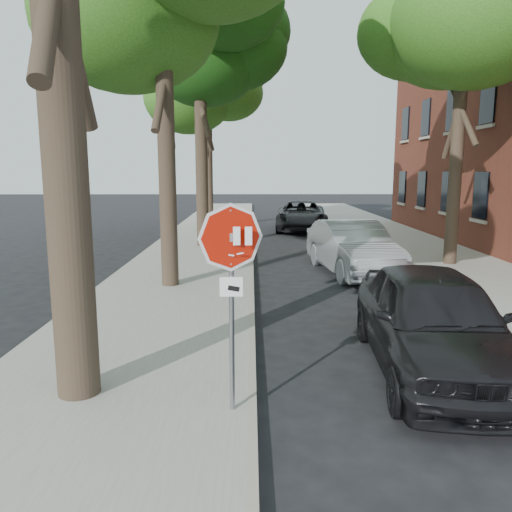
{
  "coord_description": "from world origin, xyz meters",
  "views": [
    {
      "loc": [
        -0.46,
        -5.9,
        3.11
      ],
      "look_at": [
        -0.4,
        0.23,
        2.05
      ],
      "focal_mm": 35.0,
      "sensor_mm": 36.0,
      "label": 1
    }
  ],
  "objects_px": {
    "tree_right": "(462,33)",
    "car_d": "(301,216)",
    "stop_sign": "(231,268)",
    "tree_far": "(207,90)",
    "tree_mid_b": "(199,39)",
    "car_b": "(353,248)",
    "car_a": "(433,320)"
  },
  "relations": [
    {
      "from": "tree_right",
      "to": "car_d",
      "type": "relative_size",
      "value": 1.69
    },
    {
      "from": "stop_sign",
      "to": "car_d",
      "type": "relative_size",
      "value": 0.47
    },
    {
      "from": "stop_sign",
      "to": "tree_far",
      "type": "relative_size",
      "value": 0.28
    },
    {
      "from": "stop_sign",
      "to": "tree_mid_b",
      "type": "relative_size",
      "value": 0.25
    },
    {
      "from": "car_b",
      "to": "stop_sign",
      "type": "bearing_deg",
      "value": -118.1
    },
    {
      "from": "tree_mid_b",
      "to": "car_d",
      "type": "xyz_separation_m",
      "value": [
        4.59,
        5.91,
        -7.23
      ]
    },
    {
      "from": "stop_sign",
      "to": "car_b",
      "type": "bearing_deg",
      "value": 69.74
    },
    {
      "from": "tree_mid_b",
      "to": "car_b",
      "type": "xyz_separation_m",
      "value": [
        5.02,
        -5.21,
        -7.2
      ]
    },
    {
      "from": "stop_sign",
      "to": "tree_mid_b",
      "type": "distance_m",
      "value": 15.48
    },
    {
      "from": "tree_right",
      "to": "car_b",
      "type": "relative_size",
      "value": 1.93
    },
    {
      "from": "stop_sign",
      "to": "tree_mid_b",
      "type": "bearing_deg",
      "value": 96.95
    },
    {
      "from": "tree_far",
      "to": "car_b",
      "type": "bearing_deg",
      "value": -66.43
    },
    {
      "from": "tree_far",
      "to": "car_a",
      "type": "height_order",
      "value": "tree_far"
    },
    {
      "from": "tree_right",
      "to": "car_b",
      "type": "xyz_separation_m",
      "value": [
        -3.38,
        -1.2,
        -6.42
      ]
    },
    {
      "from": "tree_mid_b",
      "to": "car_a",
      "type": "height_order",
      "value": "tree_mid_b"
    },
    {
      "from": "stop_sign",
      "to": "car_a",
      "type": "bearing_deg",
      "value": 26.51
    },
    {
      "from": "car_d",
      "to": "car_a",
      "type": "bearing_deg",
      "value": -84.2
    },
    {
      "from": "tree_far",
      "to": "tree_right",
      "type": "distance_m",
      "value": 14.02
    },
    {
      "from": "tree_far",
      "to": "stop_sign",
      "type": "bearing_deg",
      "value": -84.54
    },
    {
      "from": "stop_sign",
      "to": "tree_right",
      "type": "height_order",
      "value": "tree_right"
    },
    {
      "from": "car_a",
      "to": "stop_sign",
      "type": "bearing_deg",
      "value": -149.26
    },
    {
      "from": "car_b",
      "to": "tree_mid_b",
      "type": "bearing_deg",
      "value": 126.13
    },
    {
      "from": "car_b",
      "to": "tree_far",
      "type": "bearing_deg",
      "value": 105.74
    },
    {
      "from": "tree_mid_b",
      "to": "tree_right",
      "type": "xyz_separation_m",
      "value": [
        8.4,
        -4.01,
        -0.78
      ]
    },
    {
      "from": "car_a",
      "to": "car_b",
      "type": "xyz_separation_m",
      "value": [
        0.24,
        7.41,
        -0.02
      ]
    },
    {
      "from": "tree_right",
      "to": "car_b",
      "type": "distance_m",
      "value": 7.35
    },
    {
      "from": "stop_sign",
      "to": "tree_far",
      "type": "bearing_deg",
      "value": 95.46
    },
    {
      "from": "tree_mid_b",
      "to": "car_b",
      "type": "relative_size",
      "value": 2.15
    },
    {
      "from": "stop_sign",
      "to": "car_a",
      "type": "relative_size",
      "value": 0.55
    },
    {
      "from": "tree_right",
      "to": "car_b",
      "type": "height_order",
      "value": "tree_right"
    },
    {
      "from": "stop_sign",
      "to": "tree_right",
      "type": "distance_m",
      "value": 13.23
    },
    {
      "from": "tree_right",
      "to": "car_d",
      "type": "xyz_separation_m",
      "value": [
        -3.81,
        9.92,
        -6.45
      ]
    }
  ]
}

